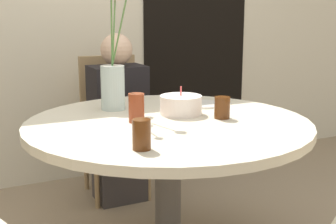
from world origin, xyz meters
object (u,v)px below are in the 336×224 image
Objects in this scene: chair_far_back at (112,117)px; drink_glass_2 at (142,134)px; drink_glass_1 at (136,108)px; flower_vase at (114,74)px; person_boy at (118,124)px; drink_glass_0 at (222,108)px; side_plate at (203,104)px; birthday_cake at (181,105)px.

chair_far_back is 1.48m from drink_glass_2.
drink_glass_1 is at bearing 70.25° from drink_glass_2.
flower_vase is (-0.23, -0.70, 0.39)m from chair_far_back.
flower_vase is 0.71m from person_boy.
drink_glass_0 is (0.15, -1.11, 0.26)m from chair_far_back.
person_boy is at bearing 110.32° from side_plate.
person_boy is (0.22, 0.85, -0.29)m from drink_glass_1.
drink_glass_1 reaches higher than drink_glass_0.
flower_vase is 0.73m from drink_glass_2.
person_boy is (0.36, 1.24, -0.28)m from drink_glass_2.
flower_vase is at bearing 135.09° from birthday_cake.
chair_far_back is at bearing 91.30° from birthday_cake.
person_boy reaches higher than drink_glass_0.
side_plate is at bearing 44.71° from drink_glass_2.
person_boy reaches higher than birthday_cake.
side_plate is at bearing -69.68° from person_boy.
person_boy is at bearing 92.57° from birthday_cake.
drink_glass_2 is (-0.14, -0.40, -0.01)m from drink_glass_1.
drink_glass_1 is (-0.23, -1.01, 0.27)m from chair_far_back.
side_plate is 0.50m from drink_glass_1.
side_plate is 0.31m from drink_glass_0.
birthday_cake is 0.26m from drink_glass_1.
flower_vase is (-0.25, 0.25, 0.14)m from birthday_cake.
drink_glass_0 reaches higher than side_plate.
birthday_cake is at bearing -44.91° from flower_vase.
side_plate is at bearing 76.53° from drink_glass_0.
birthday_cake is at bearing 12.33° from drink_glass_1.
chair_far_back is 8.24× the size of drink_glass_2.
chair_far_back is 7.07× the size of drink_glass_1.
birthday_cake is at bearing 129.75° from drink_glass_0.
birthday_cake is at bearing -87.43° from person_boy.
chair_far_back is 0.16m from person_boy.
birthday_cake is 0.84m from person_boy.
flower_vase reaches higher than drink_glass_0.
drink_glass_2 is at bearing -101.83° from flower_vase.
drink_glass_1 is (-0.25, -0.06, 0.02)m from birthday_cake.
drink_glass_2 is at bearing -109.75° from drink_glass_1.
drink_glass_0 is at bearing -77.08° from chair_far_back.
chair_far_back reaches higher than birthday_cake.
flower_vase is at bearing 166.98° from side_plate.
drink_glass_1 is (-0.00, -0.30, -0.12)m from flower_vase.
birthday_cake is 0.38m from flower_vase.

